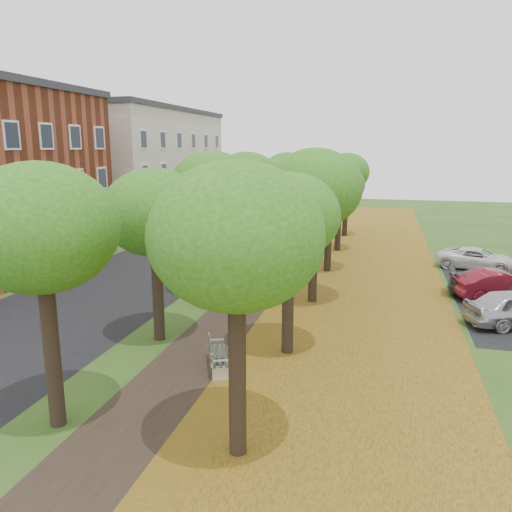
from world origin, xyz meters
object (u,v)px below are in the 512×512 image
Objects in this scene: car_red at (501,285)px; car_white at (478,259)px; car_grey at (500,285)px; bench at (217,355)px.

car_white is at bearing -17.49° from car_red.
car_red is at bearing -175.54° from car_grey.
car_red is 6.13m from car_white.
car_red is 0.18m from car_grey.
car_grey is at bearing -67.09° from bench.
car_white is at bearing 4.46° from car_grey.
car_red reaches higher than bench.
car_grey is 5.95m from car_white.
car_red reaches higher than car_grey.
bench is 0.46× the size of car_red.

